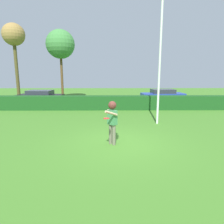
{
  "coord_description": "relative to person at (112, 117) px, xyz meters",
  "views": [
    {
      "loc": [
        -0.38,
        -7.93,
        2.89
      ],
      "look_at": [
        -0.28,
        0.93,
        1.15
      ],
      "focal_mm": 32.31,
      "sensor_mm": 36.0,
      "label": 1
    }
  ],
  "objects": [
    {
      "name": "ground_plane",
      "position": [
        0.29,
        0.08,
        -1.13
      ],
      "size": [
        60.0,
        60.0,
        0.0
      ],
      "primitive_type": "plane",
      "color": "#417926"
    },
    {
      "name": "birch_tree",
      "position": [
        -9.25,
        12.47,
        5.12
      ],
      "size": [
        2.1,
        2.1,
        7.5
      ],
      "color": "#4F4722",
      "rests_on": "ground"
    },
    {
      "name": "oak_tree",
      "position": [
        -5.12,
        13.63,
        4.55
      ],
      "size": [
        2.9,
        2.9,
        7.17
      ],
      "color": "brown",
      "rests_on": "ground"
    },
    {
      "name": "frisbee",
      "position": [
        -0.21,
        -0.59,
        0.1
      ],
      "size": [
        0.23,
        0.23,
        0.03
      ],
      "color": "red"
    },
    {
      "name": "hedge_row",
      "position": [
        0.29,
        7.91,
        -0.59
      ],
      "size": [
        21.18,
        0.9,
        1.08
      ],
      "primitive_type": "cube",
      "color": "#1A4C1B",
      "rests_on": "ground"
    },
    {
      "name": "parked_car_black",
      "position": [
        -6.64,
        11.1,
        -0.44
      ],
      "size": [
        4.31,
        2.05,
        1.25
      ],
      "color": "black",
      "rests_on": "ground"
    },
    {
      "name": "parked_car_blue",
      "position": [
        5.22,
        12.28,
        -0.44
      ],
      "size": [
        4.32,
        2.08,
        1.25
      ],
      "color": "#263FA5",
      "rests_on": "ground"
    },
    {
      "name": "lamppost",
      "position": [
        2.63,
        3.37,
        2.58
      ],
      "size": [
        0.24,
        0.24,
        6.78
      ],
      "color": "silver",
      "rests_on": "ground"
    },
    {
      "name": "person",
      "position": [
        0.0,
        0.0,
        0.0
      ],
      "size": [
        0.51,
        0.82,
        1.78
      ],
      "color": "#6F6C58",
      "rests_on": "ground"
    }
  ]
}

